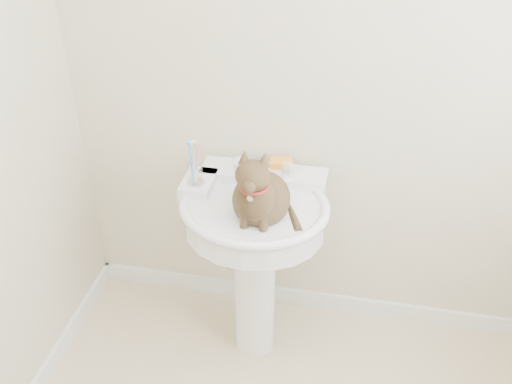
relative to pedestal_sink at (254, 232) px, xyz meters
The scene contains 7 objects.
wall_back 0.73m from the pedestal_sink, 48.07° to the left, with size 2.20×0.00×2.50m, color beige, non-canonical shape.
baseboard_back 0.71m from the pedestal_sink, 47.07° to the left, with size 2.20×0.02×0.09m, color white.
pedestal_sink is the anchor object (origin of this frame).
faucet 0.26m from the pedestal_sink, 89.03° to the left, with size 0.28×0.12×0.14m.
soap_bar 0.31m from the pedestal_sink, 74.04° to the left, with size 0.09×0.06×0.03m, color orange.
toothbrush_cup 0.33m from the pedestal_sink, behind, with size 0.07×0.07×0.18m.
cat 0.24m from the pedestal_sink, 63.52° to the right, with size 0.24×0.30×0.43m.
Camera 1 is at (0.09, -0.93, 2.03)m, focal length 40.00 mm.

